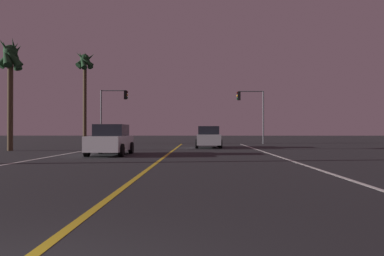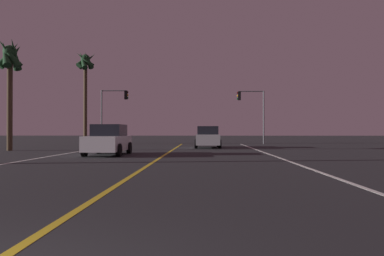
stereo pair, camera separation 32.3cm
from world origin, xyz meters
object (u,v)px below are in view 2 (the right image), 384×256
at_px(traffic_light_near_left, 114,104).
at_px(palm_tree_left_far, 85,69).
at_px(car_ahead_far, 208,137).
at_px(palm_tree_left_mid, 10,62).
at_px(traffic_light_near_right, 251,105).
at_px(car_oncoming, 108,140).

xyz_separation_m(traffic_light_near_left, palm_tree_left_far, (-2.78, -0.78, 3.51)).
relative_size(car_ahead_far, palm_tree_left_far, 0.45).
xyz_separation_m(car_ahead_far, palm_tree_left_mid, (-13.42, -4.77, 5.15)).
bearing_deg(palm_tree_left_mid, traffic_light_near_right, 36.64).
relative_size(traffic_light_near_left, palm_tree_left_far, 0.58).
distance_m(car_oncoming, traffic_light_near_right, 20.52).
xyz_separation_m(car_ahead_far, traffic_light_near_right, (4.51, 8.57, 3.19)).
distance_m(car_ahead_far, traffic_light_near_right, 10.19).
xyz_separation_m(car_ahead_far, traffic_light_near_left, (-9.51, 8.57, 3.26)).
distance_m(car_oncoming, traffic_light_near_left, 18.27).
distance_m(traffic_light_near_left, palm_tree_left_far, 4.54).
relative_size(traffic_light_near_right, traffic_light_near_left, 0.98).
bearing_deg(car_oncoming, car_ahead_far, 147.92).
relative_size(traffic_light_near_right, palm_tree_left_mid, 0.71).
bearing_deg(palm_tree_left_mid, traffic_light_near_left, 73.69).
height_order(car_ahead_far, palm_tree_left_mid, palm_tree_left_mid).
bearing_deg(car_ahead_far, palm_tree_left_far, 57.65).
bearing_deg(palm_tree_left_mid, palm_tree_left_far, 84.89).
bearing_deg(traffic_light_near_left, car_oncoming, -77.52).
bearing_deg(traffic_light_near_right, car_ahead_far, 62.21).
height_order(traffic_light_near_right, palm_tree_left_far, palm_tree_left_far).
distance_m(palm_tree_left_mid, palm_tree_left_far, 12.71).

